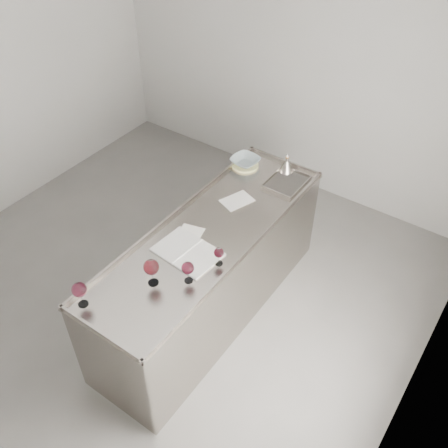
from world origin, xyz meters
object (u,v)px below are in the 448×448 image
Objects in this scene: wine_glass_right at (188,268)px; wine_glass_small at (219,253)px; counter at (210,273)px; ceramic_bowl at (245,161)px; wine_glass_middle at (151,268)px; notebook at (187,252)px; wine_glass_left at (79,290)px; wine_funnel at (286,166)px.

wine_glass_right is 1.18× the size of wine_glass_small.
counter is 9.53× the size of ceramic_bowl.
wine_glass_small is at bearing -65.37° from ceramic_bowl.
wine_glass_middle is 1.61m from ceramic_bowl.
wine_glass_small is 0.28m from notebook.
counter is 11.98× the size of wine_glass_left.
notebook is at bearing 71.29° from wine_glass_left.
wine_funnel reaches higher than notebook.
wine_glass_small reaches higher than counter.
counter is 11.08× the size of wine_glass_middle.
wine_glass_right reaches higher than notebook.
counter is at bearing -73.57° from ceramic_bowl.
wine_glass_right is at bearing -72.29° from ceramic_bowl.
wine_glass_small is 0.79× the size of wine_funnel.
counter is 0.80m from wine_glass_right.
wine_glass_right is 0.35× the size of notebook.
ceramic_bowl is at bearing -157.62° from wine_funnel.
wine_glass_left is 2.19m from wine_funnel.
ceramic_bowl is (-0.27, 1.21, 0.04)m from notebook.
wine_glass_small is (0.26, -0.23, 0.57)m from counter.
wine_glass_left is 0.80× the size of ceramic_bowl.
wine_glass_middle is 1.14× the size of wine_funnel.
wine_glass_small is at bearing 57.29° from wine_glass_middle.
notebook is 2.66× the size of wine_funnel.
wine_glass_left is 0.50m from wine_glass_middle.
counter is 0.91m from wine_glass_middle.
wine_glass_right reaches higher than counter.
counter is at bearing 88.93° from wine_glass_middle.
wine_glass_middle reaches higher than notebook.
wine_glass_right is 1.50m from ceramic_bowl.
ceramic_bowl is (-0.53, 1.17, -0.06)m from wine_glass_small.
notebook is at bearing 88.55° from wine_glass_middle.
counter is at bearing 75.72° from wine_glass_left.
wine_glass_right is at bearing -69.94° from counter.
wine_glass_middle is 1.74m from wine_funnel.
wine_glass_middle is at bearing -80.61° from ceramic_bowl.
counter is 13.56× the size of wine_glass_right.
counter is at bearing 94.45° from notebook.
wine_glass_middle is at bearing -93.02° from wine_funnel.
counter is 1.27m from wine_glass_left.
ceramic_bowl is (-0.28, 0.93, 0.52)m from counter.
wine_glass_left is at bearing -90.00° from ceramic_bowl.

